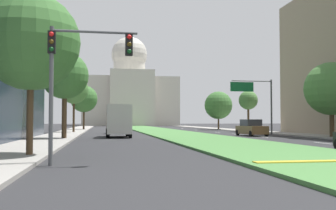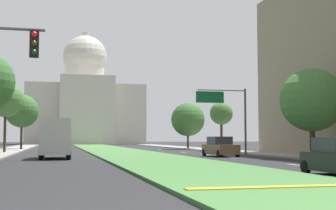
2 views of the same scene
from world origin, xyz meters
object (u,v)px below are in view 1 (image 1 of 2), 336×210
object	(u,v)px
street_tree_left_mid	(65,76)
street_tree_left_far	(74,90)
street_tree_right_far	(248,100)
street_tree_left_distant	(84,99)
overhead_guide_sign	(256,95)
street_tree_left_near	(31,42)
traffic_light_near_left	(75,64)
street_tree_right_mid	(331,89)
sedan_distant	(115,127)
box_truck_delivery	(118,120)
street_tree_right_distant	(218,105)
capitol_building	(129,94)
sedan_midblock	(251,128)

from	to	relation	value
street_tree_left_mid	street_tree_left_far	bearing A→B (deg)	91.62
street_tree_right_far	street_tree_left_distant	world-z (taller)	street_tree_left_distant
overhead_guide_sign	street_tree_left_distant	size ratio (longest dim) A/B	0.83
street_tree_left_near	street_tree_left_far	distance (m)	35.28
traffic_light_near_left	street_tree_right_mid	distance (m)	29.22
street_tree_right_mid	sedan_distant	size ratio (longest dim) A/B	1.73
street_tree_left_near	box_truck_delivery	world-z (taller)	street_tree_left_near
street_tree_right_distant	street_tree_right_mid	bearing A→B (deg)	-88.64
street_tree_left_far	street_tree_left_distant	size ratio (longest dim) A/B	0.99
street_tree_left_mid	street_tree_right_distant	world-z (taller)	street_tree_left_mid
street_tree_left_mid	sedan_distant	xyz separation A→B (m)	(4.94, 15.62, -4.75)
capitol_building	box_truck_delivery	world-z (taller)	capitol_building
street_tree_left_near	street_tree_right_distant	world-z (taller)	street_tree_left_near
overhead_guide_sign	street_tree_left_distant	world-z (taller)	street_tree_left_distant
capitol_building	street_tree_left_near	bearing A→B (deg)	-96.18
street_tree_left_near	street_tree_right_distant	distance (m)	54.60
capitol_building	street_tree_right_distant	size ratio (longest dim) A/B	4.42
street_tree_left_near	street_tree_right_mid	distance (m)	29.00
street_tree_right_mid	street_tree_left_mid	bearing A→B (deg)	177.21
street_tree_left_far	traffic_light_near_left	bearing A→B (deg)	-85.91
traffic_light_near_left	sedan_midblock	world-z (taller)	traffic_light_near_left
sedan_distant	overhead_guide_sign	bearing A→B (deg)	-24.75
overhead_guide_sign	street_tree_left_mid	xyz separation A→B (m)	(-21.05, -8.20, 0.95)
traffic_light_near_left	street_tree_left_near	bearing A→B (deg)	122.92
street_tree_left_far	street_tree_left_distant	world-z (taller)	street_tree_left_distant
street_tree_right_far	sedan_distant	world-z (taller)	street_tree_right_far
sedan_midblock	street_tree_left_near	bearing A→B (deg)	-131.06
street_tree_left_far	street_tree_right_distant	distance (m)	28.08
street_tree_left_far	street_tree_right_distant	size ratio (longest dim) A/B	1.12
street_tree_left_far	sedan_midblock	world-z (taller)	street_tree_left_far
traffic_light_near_left	street_tree_left_distant	bearing A→B (deg)	92.29
capitol_building	street_tree_left_far	world-z (taller)	capitol_building
street_tree_right_mid	street_tree_right_distant	size ratio (longest dim) A/B	1.04
traffic_light_near_left	sedan_distant	bearing A→B (deg)	85.65
street_tree_left_far	street_tree_left_near	bearing A→B (deg)	-89.05
street_tree_left_near	street_tree_left_distant	xyz separation A→B (m)	(-0.01, 51.19, 0.23)
capitol_building	street_tree_right_mid	xyz separation A→B (m)	(12.61, -95.26, -5.63)
traffic_light_near_left	box_truck_delivery	size ratio (longest dim) A/B	0.81
street_tree_left_mid	street_tree_left_near	bearing A→B (deg)	-89.80
sedan_midblock	overhead_guide_sign	bearing A→B (deg)	56.98
street_tree_left_distant	sedan_distant	bearing A→B (deg)	-75.58
street_tree_left_distant	sedan_distant	size ratio (longest dim) A/B	1.88
street_tree_right_mid	street_tree_left_near	bearing A→B (deg)	-148.01
street_tree_left_far	box_truck_delivery	world-z (taller)	street_tree_left_far
street_tree_left_near	street_tree_left_far	size ratio (longest dim) A/B	0.96
overhead_guide_sign	sedan_midblock	world-z (taller)	overhead_guide_sign
overhead_guide_sign	street_tree_right_distant	size ratio (longest dim) A/B	0.94
capitol_building	street_tree_right_mid	bearing A→B (deg)	-82.46
street_tree_left_far	sedan_midblock	bearing A→B (deg)	-33.50
street_tree_left_mid	box_truck_delivery	world-z (taller)	street_tree_left_mid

